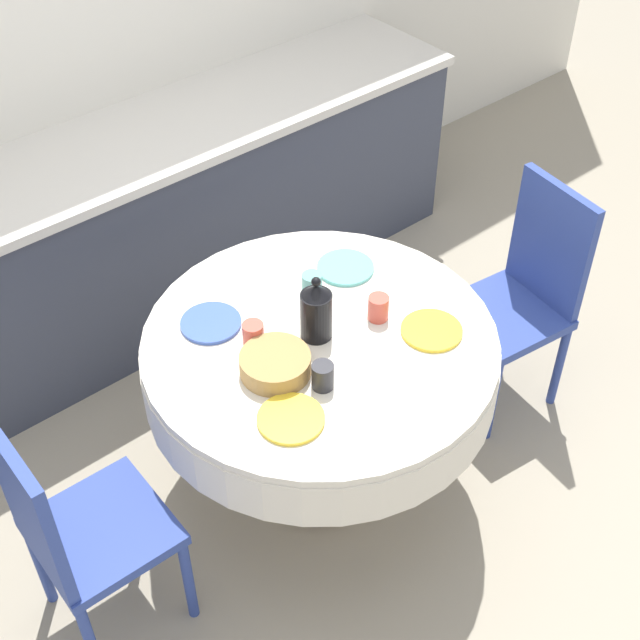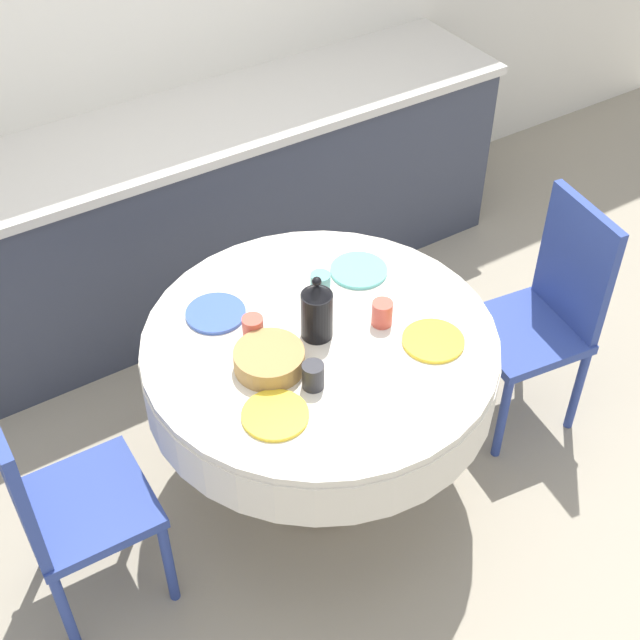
{
  "view_description": "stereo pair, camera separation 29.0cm",
  "coord_description": "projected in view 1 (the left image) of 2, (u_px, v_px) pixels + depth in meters",
  "views": [
    {
      "loc": [
        -1.38,
        -1.65,
        2.79
      ],
      "look_at": [
        0.0,
        0.0,
        0.84
      ],
      "focal_mm": 50.0,
      "sensor_mm": 36.0,
      "label": 1
    },
    {
      "loc": [
        -1.15,
        -1.82,
        2.79
      ],
      "look_at": [
        0.0,
        0.0,
        0.84
      ],
      "focal_mm": 50.0,
      "sensor_mm": 36.0,
      "label": 2
    }
  ],
  "objects": [
    {
      "name": "cup_far_left",
      "position": [
        253.0,
        335.0,
        2.9
      ],
      "size": [
        0.07,
        0.07,
        0.09
      ],
      "primitive_type": "cylinder",
      "color": "#CC4C3D",
      "rests_on": "dining_table"
    },
    {
      "name": "cup_near_left",
      "position": [
        323.0,
        376.0,
        2.76
      ],
      "size": [
        0.07,
        0.07,
        0.09
      ],
      "primitive_type": "cylinder",
      "color": "#28282D",
      "rests_on": "dining_table"
    },
    {
      "name": "plate_near_left",
      "position": [
        291.0,
        419.0,
        2.68
      ],
      "size": [
        0.21,
        0.21,
        0.01
      ],
      "primitive_type": "cylinder",
      "color": "yellow",
      "rests_on": "dining_table"
    },
    {
      "name": "kitchen_counter",
      "position": [
        133.0,
        236.0,
        3.88
      ],
      "size": [
        3.24,
        0.64,
        0.9
      ],
      "color": "#383D4C",
      "rests_on": "ground_plane"
    },
    {
      "name": "chair_right",
      "position": [
        73.0,
        527.0,
        2.67
      ],
      "size": [
        0.41,
        0.41,
        0.98
      ],
      "rotation": [
        0.0,
        0.0,
        -1.6
      ],
      "color": "#2D428E",
      "rests_on": "ground_plane"
    },
    {
      "name": "ground_plane",
      "position": [
        320.0,
        479.0,
        3.46
      ],
      "size": [
        12.0,
        12.0,
        0.0
      ],
      "primitive_type": "plane",
      "color": "#9E937F"
    },
    {
      "name": "dining_table",
      "position": [
        320.0,
        365.0,
        3.04
      ],
      "size": [
        1.2,
        1.2,
        0.76
      ],
      "color": "brown",
      "rests_on": "ground_plane"
    },
    {
      "name": "plate_near_right",
      "position": [
        432.0,
        330.0,
        2.97
      ],
      "size": [
        0.21,
        0.21,
        0.01
      ],
      "primitive_type": "cylinder",
      "color": "yellow",
      "rests_on": "dining_table"
    },
    {
      "name": "chair_left",
      "position": [
        524.0,
        290.0,
        3.48
      ],
      "size": [
        0.45,
        0.45,
        0.98
      ],
      "rotation": [
        0.0,
        0.0,
        1.44
      ],
      "color": "#2D428E",
      "rests_on": "ground_plane"
    },
    {
      "name": "plate_far_right",
      "position": [
        345.0,
        268.0,
        3.22
      ],
      "size": [
        0.21,
        0.21,
        0.01
      ],
      "primitive_type": "cylinder",
      "color": "#60BCB7",
      "rests_on": "dining_table"
    },
    {
      "name": "bread_basket",
      "position": [
        275.0,
        364.0,
        2.81
      ],
      "size": [
        0.23,
        0.23,
        0.07
      ],
      "primitive_type": "cylinder",
      "color": "#AD844C",
      "rests_on": "dining_table"
    },
    {
      "name": "plate_far_left",
      "position": [
        211.0,
        323.0,
        3.0
      ],
      "size": [
        0.21,
        0.21,
        0.01
      ],
      "primitive_type": "cylinder",
      "color": "#3856AD",
      "rests_on": "dining_table"
    },
    {
      "name": "cup_near_right",
      "position": [
        378.0,
        308.0,
        3.0
      ],
      "size": [
        0.07,
        0.07,
        0.09
      ],
      "primitive_type": "cylinder",
      "color": "#CC4C3D",
      "rests_on": "dining_table"
    },
    {
      "name": "wall_back",
      "position": [
        58.0,
        23.0,
        3.5
      ],
      "size": [
        7.0,
        0.05,
        2.6
      ],
      "color": "silver",
      "rests_on": "ground_plane"
    },
    {
      "name": "coffee_carafe",
      "position": [
        316.0,
        311.0,
        2.89
      ],
      "size": [
        0.11,
        0.11,
        0.25
      ],
      "color": "black",
      "rests_on": "dining_table"
    },
    {
      "name": "cup_far_right",
      "position": [
        312.0,
        285.0,
        3.09
      ],
      "size": [
        0.07,
        0.07,
        0.09
      ],
      "primitive_type": "cylinder",
      "color": "#5BA39E",
      "rests_on": "dining_table"
    }
  ]
}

